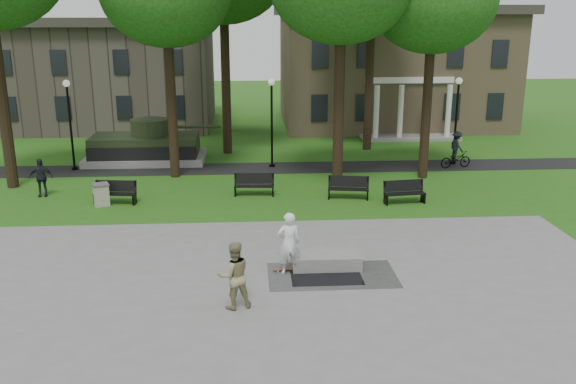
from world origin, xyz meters
name	(u,v)px	position (x,y,z in m)	size (l,w,h in m)	color
ground	(272,250)	(0.00, 0.00, 0.00)	(120.00, 120.00, 0.00)	#285113
plaza	(280,317)	(0.00, -5.00, 0.01)	(22.00, 16.00, 0.02)	gray
footpath	(263,168)	(0.00, 12.00, 0.01)	(44.00, 2.60, 0.01)	black
building_right	(391,66)	(10.00, 26.00, 4.34)	(17.00, 12.00, 8.60)	#9E8460
building_left	(108,77)	(-11.00, 26.50, 3.60)	(15.00, 10.00, 7.20)	#4C443D
lamp_left	(70,118)	(-10.00, 12.30, 2.79)	(0.36, 0.36, 4.73)	black
lamp_mid	(272,116)	(0.50, 12.30, 2.79)	(0.36, 0.36, 4.73)	black
lamp_right	(457,114)	(10.50, 12.30, 2.79)	(0.36, 0.36, 4.73)	black
tank_monument	(146,147)	(-6.46, 14.00, 0.86)	(7.45, 3.40, 2.40)	gray
puddle	(327,278)	(1.58, -2.57, 0.02)	(2.20, 1.20, 0.00)	black
concrete_block	(326,260)	(1.67, -1.69, 0.24)	(2.20, 1.00, 0.45)	gray
skateboard	(286,269)	(0.35, -1.90, 0.06)	(0.78, 0.20, 0.07)	brown
skateboarder	(289,243)	(0.44, -2.10, 1.02)	(0.73, 0.48, 2.00)	white
friend_watching	(234,275)	(-1.22, -4.37, 0.99)	(0.94, 0.73, 1.93)	#928A5E
pedestrian_walker	(41,177)	(-10.10, 7.31, 0.87)	(1.02, 0.43, 1.74)	black
cyclist	(456,153)	(10.34, 11.46, 0.81)	(1.84, 1.09, 1.98)	black
park_bench_0	(115,192)	(-6.56, 5.96, 0.52)	(1.84, 0.75, 1.00)	black
park_bench_1	(254,184)	(-0.54, 6.85, 0.52)	(1.82, 0.63, 1.00)	black
park_bench_2	(348,187)	(3.64, 6.06, 0.52)	(1.85, 0.81, 1.00)	black
park_bench_3	(404,191)	(5.96, 5.19, 0.52)	(1.84, 0.73, 1.00)	black
trash_bin	(101,194)	(-7.10, 5.71, 0.49)	(0.86, 0.86, 0.96)	#A29785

